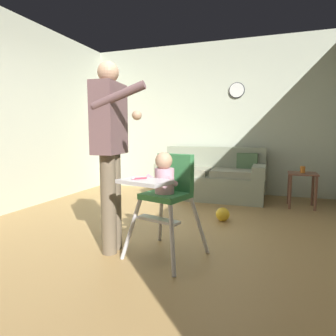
% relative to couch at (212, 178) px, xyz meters
% --- Properties ---
extents(ground, '(6.12, 7.31, 0.10)m').
position_rel_couch_xyz_m(ground, '(-0.20, -2.37, -0.38)').
color(ground, '#A27D49').
extents(wall_far, '(5.32, 0.06, 2.76)m').
position_rel_couch_xyz_m(wall_far, '(-0.20, 0.52, 1.05)').
color(wall_far, beige).
rests_on(wall_far, ground).
extents(couch, '(1.77, 0.86, 0.86)m').
position_rel_couch_xyz_m(couch, '(0.00, 0.00, 0.00)').
color(couch, gray).
rests_on(couch, ground).
extents(high_chair, '(0.74, 0.83, 0.95)m').
position_rel_couch_xyz_m(high_chair, '(0.08, -2.58, 0.32)').
color(high_chair, silver).
rests_on(high_chair, ground).
extents(adult_standing, '(0.55, 0.50, 1.74)m').
position_rel_couch_xyz_m(adult_standing, '(-0.44, -2.63, 0.66)').
color(adult_standing, '#6D5E49').
rests_on(adult_standing, ground).
extents(toy_ball, '(0.17, 0.17, 0.17)m').
position_rel_couch_xyz_m(toy_ball, '(0.40, -1.34, -0.25)').
color(toy_ball, gold).
rests_on(toy_ball, ground).
extents(side_table, '(0.40, 0.40, 0.52)m').
position_rel_couch_xyz_m(side_table, '(1.40, -0.25, 0.05)').
color(side_table, brown).
rests_on(side_table, ground).
extents(sippy_cup, '(0.07, 0.07, 0.10)m').
position_rel_couch_xyz_m(sippy_cup, '(1.40, -0.25, 0.24)').
color(sippy_cup, orange).
rests_on(sippy_cup, side_table).
extents(wall_clock, '(0.28, 0.04, 0.28)m').
position_rel_couch_xyz_m(wall_clock, '(0.33, 0.48, 1.54)').
color(wall_clock, white).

